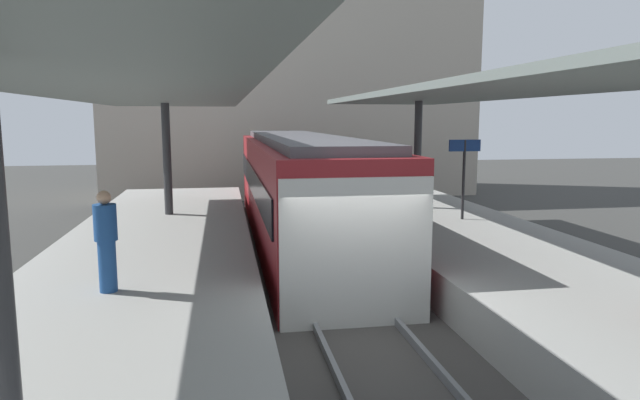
{
  "coord_description": "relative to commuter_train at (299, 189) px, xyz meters",
  "views": [
    {
      "loc": [
        -2.19,
        -9.04,
        3.76
      ],
      "look_at": [
        0.18,
        4.66,
        1.75
      ],
      "focal_mm": 31.44,
      "sensor_mm": 36.0,
      "label": 1
    }
  ],
  "objects": [
    {
      "name": "rail_far_side",
      "position": [
        0.72,
        -7.25,
        -1.46
      ],
      "size": [
        0.08,
        28.0,
        0.14
      ],
      "primitive_type": "cube",
      "color": "slate",
      "rests_on": "track_ballast"
    },
    {
      "name": "track_ballast",
      "position": [
        0.0,
        -7.25,
        -1.63
      ],
      "size": [
        3.2,
        28.0,
        0.2
      ],
      "primitive_type": "cube",
      "color": "#423F3D",
      "rests_on": "ground_plane"
    },
    {
      "name": "commuter_train",
      "position": [
        0.0,
        0.0,
        0.0
      ],
      "size": [
        2.78,
        14.6,
        3.1
      ],
      "color": "maroon",
      "rests_on": "track_ballast"
    },
    {
      "name": "rail_near_side",
      "position": [
        -0.72,
        -7.25,
        -1.46
      ],
      "size": [
        0.08,
        28.0,
        0.14
      ],
      "primitive_type": "cube",
      "color": "slate",
      "rests_on": "track_ballast"
    },
    {
      "name": "passenger_mid_platform",
      "position": [
        -4.07,
        -7.07,
        0.13
      ],
      "size": [
        0.36,
        0.36,
        1.65
      ],
      "color": "navy",
      "rests_on": "platform_left"
    },
    {
      "name": "canopy_left",
      "position": [
        -3.8,
        -5.85,
        2.53
      ],
      "size": [
        4.18,
        21.0,
        3.38
      ],
      "color": "#333335",
      "rests_on": "platform_left"
    },
    {
      "name": "platform_left",
      "position": [
        -3.8,
        -7.25,
        -1.23
      ],
      "size": [
        4.4,
        28.0,
        1.0
      ],
      "primitive_type": "cube",
      "color": "#9E9E99",
      "rests_on": "ground_plane"
    },
    {
      "name": "ground_plane",
      "position": [
        0.0,
        -7.25,
        -1.73
      ],
      "size": [
        80.0,
        80.0,
        0.0
      ],
      "primitive_type": "plane",
      "color": "#383835"
    },
    {
      "name": "canopy_right",
      "position": [
        3.8,
        -5.85,
        2.63
      ],
      "size": [
        4.18,
        21.0,
        3.48
      ],
      "color": "#333335",
      "rests_on": "platform_right"
    },
    {
      "name": "platform_sign",
      "position": [
        4.35,
        -1.79,
        0.9
      ],
      "size": [
        0.9,
        0.08,
        2.21
      ],
      "color": "#262628",
      "rests_on": "platform_right"
    },
    {
      "name": "platform_right",
      "position": [
        3.8,
        -7.25,
        -1.23
      ],
      "size": [
        4.4,
        28.0,
        1.0
      ],
      "primitive_type": "cube",
      "color": "#9E9E99",
      "rests_on": "ground_plane"
    },
    {
      "name": "station_building_backdrop",
      "position": [
        1.26,
        12.75,
        3.77
      ],
      "size": [
        18.0,
        6.0,
        11.0
      ],
      "primitive_type": "cube",
      "color": "#A89E8E",
      "rests_on": "ground_plane"
    }
  ]
}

